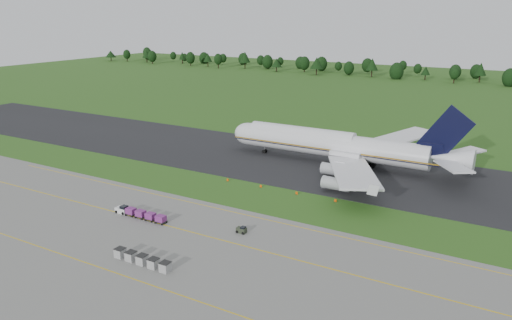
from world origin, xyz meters
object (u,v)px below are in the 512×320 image
Objects in this scene: aircraft at (336,145)px; uld_row at (142,260)px; edge_markers at (278,190)px; baggage_train at (140,214)px; utility_cart at (241,230)px.

uld_row is (-6.42, -67.82, -4.46)m from aircraft.
edge_markers is (3.01, 41.59, -0.58)m from uld_row.
uld_row is at bearing -46.14° from baggage_train.
edge_markers is (16.56, 27.49, -0.60)m from baggage_train.
aircraft is at bearing 84.59° from uld_row.
baggage_train is 6.87× the size of utility_cart.
edge_markers is at bearing 101.01° from utility_cart.
utility_cart reaches higher than edge_markers.
baggage_train reaches higher than utility_cart.
aircraft is 2.34× the size of edge_markers.
utility_cart is (1.15, -49.67, -4.77)m from aircraft.
aircraft reaches higher than uld_row.
edge_markers is (-4.56, 23.44, -0.27)m from utility_cart.
uld_row reaches higher than utility_cart.
uld_row is at bearing -94.14° from edge_markers.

